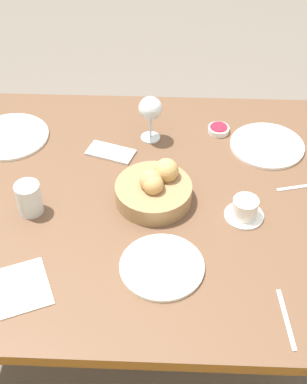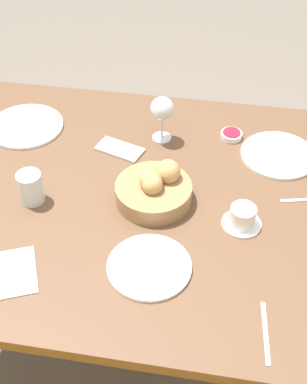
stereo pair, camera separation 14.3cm
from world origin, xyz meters
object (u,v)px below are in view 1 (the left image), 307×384
object	(u,v)px
water_tumbler	(29,198)
coffee_cup	(245,209)
napkin	(17,289)
cell_phone	(111,152)
plate_near_right	(10,136)
plate_far_center	(162,267)
spoon_coffee	(297,187)
jam_bowl_berry	(219,129)
bread_basket	(155,189)
plate_near_left	(267,145)
wine_glass	(150,110)
knife_silver	(286,319)

from	to	relation	value
water_tumbler	coffee_cup	distance (m)	0.60
napkin	cell_phone	xyz separation A→B (m)	(-0.18, -0.54, 0.00)
plate_near_right	coffee_cup	size ratio (longest dim) A/B	2.28
plate_far_center	spoon_coffee	size ratio (longest dim) A/B	1.75
cell_phone	napkin	bearing A→B (deg)	71.76
water_tumbler	jam_bowl_berry	xyz separation A→B (m)	(-0.55, -0.40, -0.04)
coffee_cup	plate_near_right	bearing A→B (deg)	-24.24
bread_basket	cell_phone	xyz separation A→B (m)	(0.15, -0.20, -0.04)
plate_near_left	wine_glass	world-z (taller)	wine_glass
plate_near_left	water_tumbler	bearing A→B (deg)	24.62
coffee_cup	cell_phone	xyz separation A→B (m)	(0.40, -0.27, -0.02)
water_tumbler	wine_glass	size ratio (longest dim) A/B	0.62
napkin	spoon_coffee	bearing A→B (deg)	-151.73
plate_near_left	napkin	bearing A→B (deg)	41.17
water_tumbler	wine_glass	distance (m)	0.48
coffee_cup	spoon_coffee	bearing A→B (deg)	-143.06
coffee_cup	plate_far_center	bearing A→B (deg)	40.79
bread_basket	napkin	distance (m)	0.47
knife_silver	cell_phone	bearing A→B (deg)	-51.79
plate_near_left	wine_glass	size ratio (longest dim) A/B	1.53
bread_basket	napkin	size ratio (longest dim) A/B	1.09
plate_near_left	coffee_cup	size ratio (longest dim) A/B	2.15
plate_near_left	plate_far_center	bearing A→B (deg)	57.61
bread_basket	wine_glass	size ratio (longest dim) A/B	1.42
plate_far_center	cell_phone	size ratio (longest dim) A/B	1.32
plate_near_left	plate_near_right	distance (m)	0.84
cell_phone	plate_far_center	bearing A→B (deg)	111.09
spoon_coffee	cell_phone	bearing A→B (deg)	-13.67
jam_bowl_berry	knife_silver	distance (m)	0.74
plate_near_right	wine_glass	xyz separation A→B (m)	(-0.46, -0.02, 0.11)
plate_far_center	jam_bowl_berry	world-z (taller)	jam_bowl_berry
plate_far_center	jam_bowl_berry	xyz separation A→B (m)	(-0.17, -0.59, 0.01)
plate_near_left	napkin	distance (m)	0.91
wine_glass	cell_phone	xyz separation A→B (m)	(0.12, 0.09, -0.11)
spoon_coffee	plate_near_left	bearing A→B (deg)	-70.95
plate_near_left	jam_bowl_berry	bearing A→B (deg)	-25.62
coffee_cup	spoon_coffee	world-z (taller)	coffee_cup
plate_near_right	plate_far_center	xyz separation A→B (m)	(-0.52, 0.53, 0.00)
jam_bowl_berry	cell_phone	bearing A→B (deg)	20.19
plate_near_right	jam_bowl_berry	distance (m)	0.69
plate_far_center	spoon_coffee	xyz separation A→B (m)	(-0.39, -0.32, -0.00)
water_tumbler	spoon_coffee	distance (m)	0.78
wine_glass	spoon_coffee	size ratio (longest dim) A/B	1.25
plate_far_center	cell_phone	bearing A→B (deg)	-68.91
knife_silver	cell_phone	world-z (taller)	cell_phone
jam_bowl_berry	cell_phone	distance (m)	0.37
knife_silver	napkin	bearing A→B (deg)	-5.28
bread_basket	spoon_coffee	xyz separation A→B (m)	(-0.42, -0.07, -0.04)
bread_basket	plate_near_right	size ratio (longest dim) A/B	0.87
wine_glass	knife_silver	distance (m)	0.78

